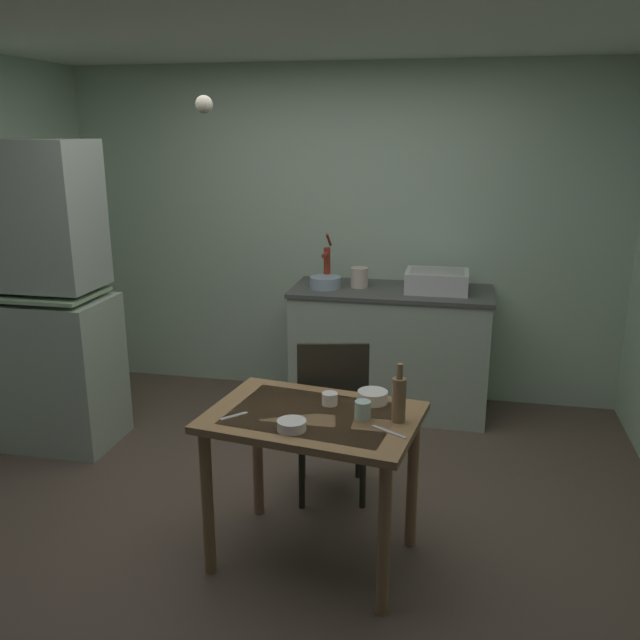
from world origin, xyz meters
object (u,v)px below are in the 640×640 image
at_px(chair_far_side, 332,419).
at_px(serving_bowl_wide, 373,397).
at_px(glass_bottle, 399,398).
at_px(dining_table, 313,438).
at_px(mixing_bowl_counter, 325,282).
at_px(hand_pump, 327,263).
at_px(sink_basin, 437,281).
at_px(hutch_cabinet, 45,308).
at_px(mug_dark, 330,399).

distance_m(chair_far_side, serving_bowl_wide, 0.54).
bearing_deg(glass_bottle, dining_table, -179.81).
height_order(mixing_bowl_counter, glass_bottle, glass_bottle).
height_order(hand_pump, chair_far_side, hand_pump).
height_order(sink_basin, serving_bowl_wide, sink_basin).
distance_m(sink_basin, dining_table, 2.02).
relative_size(dining_table, glass_bottle, 3.84).
height_order(hutch_cabinet, hand_pump, hutch_cabinet).
relative_size(chair_far_side, serving_bowl_wide, 6.62).
height_order(hand_pump, dining_table, hand_pump).
bearing_deg(hutch_cabinet, mug_dark, -21.50).
xyz_separation_m(mug_dark, glass_bottle, (0.34, -0.12, 0.08)).
distance_m(mixing_bowl_counter, mug_dark, 1.80).
relative_size(hutch_cabinet, hand_pump, 5.12).
distance_m(sink_basin, mixing_bowl_counter, 0.81).
bearing_deg(serving_bowl_wide, mixing_bowl_counter, 108.82).
height_order(sink_basin, dining_table, sink_basin).
bearing_deg(hutch_cabinet, hand_pump, 32.25).
relative_size(sink_basin, glass_bottle, 1.59).
distance_m(sink_basin, hand_pump, 0.82).
bearing_deg(serving_bowl_wide, hutch_cabinet, 161.87).
relative_size(hutch_cabinet, glass_bottle, 7.22).
distance_m(mug_dark, glass_bottle, 0.37).
height_order(sink_basin, glass_bottle, sink_basin).
relative_size(mixing_bowl_counter, mug_dark, 2.99).
height_order(dining_table, mug_dark, mug_dark).
distance_m(sink_basin, chair_far_side, 1.55).
relative_size(hutch_cabinet, chair_far_side, 2.05).
bearing_deg(serving_bowl_wide, chair_far_side, 126.60).
height_order(hutch_cabinet, serving_bowl_wide, hutch_cabinet).
relative_size(mixing_bowl_counter, glass_bottle, 0.82).
distance_m(chair_far_side, mug_dark, 0.53).
bearing_deg(dining_table, mixing_bowl_counter, 99.66).
xyz_separation_m(serving_bowl_wide, mug_dark, (-0.20, -0.07, 0.00)).
bearing_deg(hand_pump, sink_basin, -3.19).
bearing_deg(glass_bottle, hutch_cabinet, 158.75).
relative_size(hutch_cabinet, dining_table, 1.88).
height_order(hand_pump, glass_bottle, hand_pump).
distance_m(hand_pump, glass_bottle, 2.11).
height_order(hutch_cabinet, glass_bottle, hutch_cabinet).
xyz_separation_m(sink_basin, serving_bowl_wide, (-0.23, -1.74, -0.21)).
height_order(hand_pump, mug_dark, hand_pump).
height_order(hutch_cabinet, mixing_bowl_counter, hutch_cabinet).
distance_m(hutch_cabinet, glass_bottle, 2.56).
height_order(hutch_cabinet, mug_dark, hutch_cabinet).
height_order(sink_basin, mixing_bowl_counter, sink_basin).
xyz_separation_m(mixing_bowl_counter, glass_bottle, (0.72, -1.88, -0.09)).
bearing_deg(mixing_bowl_counter, glass_bottle, -69.09).
relative_size(hand_pump, chair_far_side, 0.40).
bearing_deg(chair_far_side, mug_dark, -80.82).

